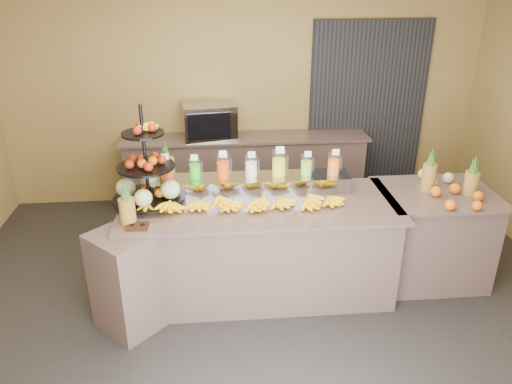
{
  "coord_description": "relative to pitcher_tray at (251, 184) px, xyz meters",
  "views": [
    {
      "loc": [
        -0.39,
        -3.72,
        2.88
      ],
      "look_at": [
        -0.03,
        0.3,
        1.05
      ],
      "focal_mm": 35.0,
      "sensor_mm": 36.0,
      "label": 1
    }
  ],
  "objects": [
    {
      "name": "buffet_counter",
      "position": [
        -0.06,
        -0.32,
        -0.54
      ],
      "size": [
        2.75,
        1.25,
        0.93
      ],
      "color": "gray",
      "rests_on": "ground"
    },
    {
      "name": "pitcher_tray",
      "position": [
        0.0,
        0.0,
        0.0
      ],
      "size": [
        1.85,
        0.3,
        0.15
      ],
      "primitive_type": "cube",
      "color": "gray",
      "rests_on": "buffet_counter"
    },
    {
      "name": "banana_heap",
      "position": [
        -0.13,
        -0.35,
        -0.01
      ],
      "size": [
        1.81,
        0.16,
        0.15
      ],
      "color": "yellow",
      "rests_on": "buffet_counter"
    },
    {
      "name": "juice_pitcher_lime",
      "position": [
        0.52,
        -0.0,
        0.16
      ],
      "size": [
        0.11,
        0.11,
        0.26
      ],
      "color": "silver",
      "rests_on": "pitcher_tray"
    },
    {
      "name": "fruit_stand",
      "position": [
        -0.89,
        -0.18,
        0.16
      ],
      "size": [
        0.75,
        0.75,
        0.91
      ],
      "rotation": [
        0.0,
        0.0,
        -0.17
      ],
      "color": "black",
      "rests_on": "buffet_counter"
    },
    {
      "name": "oven_warmer",
      "position": [
        -0.39,
        1.67,
        0.14
      ],
      "size": [
        0.69,
        0.52,
        0.43
      ],
      "primitive_type": "cube",
      "rotation": [
        0.0,
        0.0,
        0.12
      ],
      "color": "gray",
      "rests_on": "back_ledge"
    },
    {
      "name": "juice_pitcher_orange_a",
      "position": [
        -0.78,
        -0.0,
        0.17
      ],
      "size": [
        0.12,
        0.12,
        0.28
      ],
      "color": "silver",
      "rests_on": "pitcher_tray"
    },
    {
      "name": "juice_pitcher_milk",
      "position": [
        -0.0,
        -0.0,
        0.17
      ],
      "size": [
        0.11,
        0.12,
        0.28
      ],
      "color": "silver",
      "rests_on": "pitcher_tray"
    },
    {
      "name": "pineapple_left_a",
      "position": [
        -1.07,
        -0.56,
        0.07
      ],
      "size": [
        0.13,
        0.13,
        0.39
      ],
      "rotation": [
        0.0,
        0.0,
        -0.09
      ],
      "color": "brown",
      "rests_on": "buffet_counter"
    },
    {
      "name": "ground",
      "position": [
        0.05,
        -0.58,
        -1.01
      ],
      "size": [
        6.0,
        6.0,
        0.0
      ],
      "primitive_type": "plane",
      "color": "black",
      "rests_on": "ground"
    },
    {
      "name": "right_fruit_pile",
      "position": [
        1.83,
        -0.3,
        0.01
      ],
      "size": [
        0.5,
        0.48,
        0.27
      ],
      "color": "brown",
      "rests_on": "right_counter"
    },
    {
      "name": "pineapple_left_b",
      "position": [
        -0.8,
        0.19,
        0.1
      ],
      "size": [
        0.15,
        0.15,
        0.45
      ],
      "rotation": [
        0.0,
        0.0,
        -0.18
      ],
      "color": "brown",
      "rests_on": "buffet_counter"
    },
    {
      "name": "juice_pitcher_orange_c",
      "position": [
        0.78,
        -0.0,
        0.17
      ],
      "size": [
        0.11,
        0.12,
        0.27
      ],
      "color": "silver",
      "rests_on": "pitcher_tray"
    },
    {
      "name": "juice_pitcher_green",
      "position": [
        -0.52,
        -0.0,
        0.16
      ],
      "size": [
        0.11,
        0.11,
        0.26
      ],
      "color": "silver",
      "rests_on": "pitcher_tray"
    },
    {
      "name": "room_envelope",
      "position": [
        0.24,
        0.21,
        0.87
      ],
      "size": [
        6.04,
        5.02,
        2.82
      ],
      "color": "olive",
      "rests_on": "ground"
    },
    {
      "name": "juice_pitcher_lemon",
      "position": [
        0.26,
        -0.0,
        0.18
      ],
      "size": [
        0.13,
        0.14,
        0.32
      ],
      "color": "silver",
      "rests_on": "pitcher_tray"
    },
    {
      "name": "right_counter",
      "position": [
        1.75,
        -0.18,
        -0.54
      ],
      "size": [
        1.08,
        0.88,
        0.93
      ],
      "color": "gray",
      "rests_on": "ground"
    },
    {
      "name": "back_ledge",
      "position": [
        0.05,
        1.67,
        -0.54
      ],
      "size": [
        3.1,
        0.55,
        0.93
      ],
      "color": "gray",
      "rests_on": "ground"
    },
    {
      "name": "condiment_caddy",
      "position": [
        -0.98,
        -0.64,
        -0.06
      ],
      "size": [
        0.18,
        0.13,
        0.03
      ],
      "primitive_type": "cube",
      "rotation": [
        0.0,
        0.0,
        -0.03
      ],
      "color": "black",
      "rests_on": "buffet_counter"
    },
    {
      "name": "juice_pitcher_orange_b",
      "position": [
        -0.26,
        -0.0,
        0.17
      ],
      "size": [
        0.12,
        0.13,
        0.29
      ],
      "color": "silver",
      "rests_on": "pitcher_tray"
    }
  ]
}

